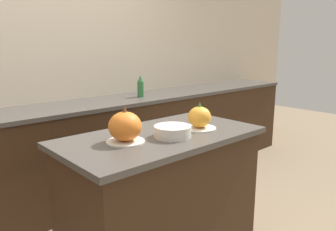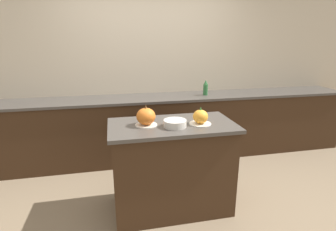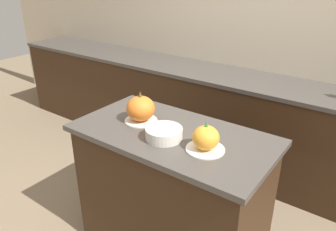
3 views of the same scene
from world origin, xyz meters
name	(u,v)px [view 1 (image 1 of 3)]	position (x,y,z in m)	size (l,w,h in m)	color
wall_back	(50,68)	(0.00, 1.58, 1.25)	(8.00, 0.06, 2.50)	beige
kitchen_island	(162,205)	(0.00, 0.00, 0.47)	(1.23, 0.66, 0.94)	#382314
back_counter	(71,156)	(0.00, 1.25, 0.47)	(6.00, 0.60, 0.93)	#382314
pumpkin_cake_left	(125,127)	(-0.25, 0.01, 1.02)	(0.21, 0.21, 0.21)	silver
pumpkin_cake_right	(199,118)	(0.26, -0.06, 1.00)	(0.21, 0.21, 0.17)	silver
bottle_tall	(141,86)	(0.78, 1.22, 1.04)	(0.07, 0.07, 0.22)	#2D6B38
mixing_bowl	(173,131)	(0.01, -0.09, 0.97)	(0.22, 0.22, 0.07)	beige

